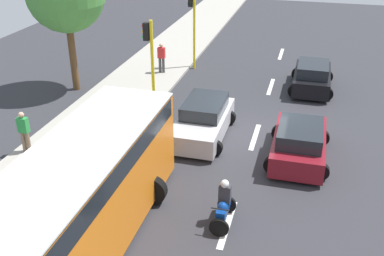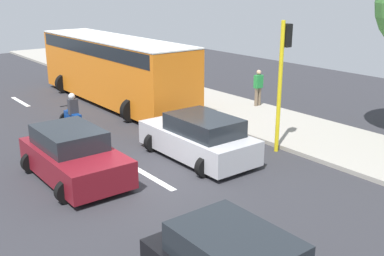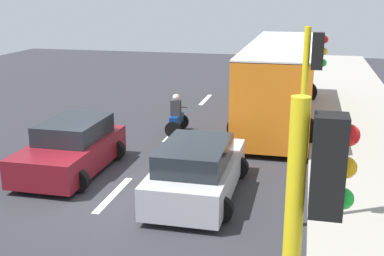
% 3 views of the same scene
% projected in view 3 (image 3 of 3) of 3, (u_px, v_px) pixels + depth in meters
% --- Properties ---
extents(ground_plane, '(40.00, 60.00, 0.10)m').
position_uv_depth(ground_plane, '(114.00, 196.00, 13.05)').
color(ground_plane, '#2D2D33').
extents(lane_stripe_mid, '(0.20, 2.40, 0.01)m').
position_uv_depth(lane_stripe_mid, '(114.00, 194.00, 13.03)').
color(lane_stripe_mid, white).
rests_on(lane_stripe_mid, ground).
extents(lane_stripe_south, '(0.20, 2.40, 0.01)m').
position_uv_depth(lane_stripe_south, '(173.00, 133.00, 18.66)').
color(lane_stripe_south, white).
rests_on(lane_stripe_south, ground).
extents(lane_stripe_far_south, '(0.20, 2.40, 0.01)m').
position_uv_depth(lane_stripe_far_south, '(205.00, 100.00, 24.28)').
color(lane_stripe_far_south, white).
rests_on(lane_stripe_far_south, ground).
extents(car_silver, '(2.32, 4.35, 1.52)m').
position_uv_depth(car_silver, '(197.00, 171.00, 12.75)').
color(car_silver, '#B7B7BC').
rests_on(car_silver, ground).
extents(car_maroon, '(2.35, 4.04, 1.52)m').
position_uv_depth(car_maroon, '(71.00, 149.00, 14.53)').
color(car_maroon, maroon).
rests_on(car_maroon, ground).
extents(city_bus, '(3.20, 11.00, 3.16)m').
position_uv_depth(city_bus, '(280.00, 75.00, 20.22)').
color(city_bus, orange).
rests_on(city_bus, ground).
extents(motorcycle, '(0.60, 1.30, 1.53)m').
position_uv_depth(motorcycle, '(177.00, 117.00, 18.42)').
color(motorcycle, black).
rests_on(motorcycle, ground).
extents(traffic_light_corner, '(0.49, 0.24, 4.50)m').
position_uv_depth(traffic_light_corner, '(308.00, 101.00, 10.50)').
color(traffic_light_corner, yellow).
rests_on(traffic_light_corner, ground).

